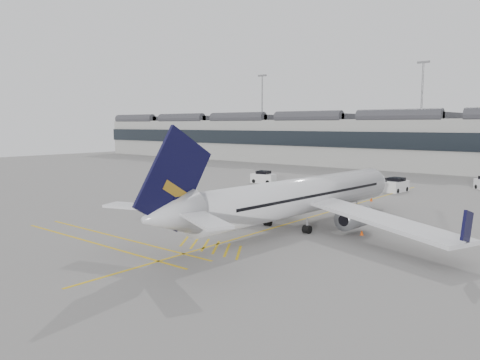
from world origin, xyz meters
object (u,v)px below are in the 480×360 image
Objects in this scene: ramp_agent_a at (286,207)px; pushback_tug at (189,208)px; baggage_cart_a at (198,207)px; belt_loader at (264,208)px; airliner_main at (298,197)px; ramp_agent_b at (237,203)px.

pushback_tug is (-8.35, -6.80, -0.22)m from ramp_agent_a.
ramp_agent_a is at bearing 22.92° from baggage_cart_a.
belt_loader is 2.77× the size of baggage_cart_a.
belt_loader is 3.05× the size of ramp_agent_a.
baggage_cart_a is at bearing -167.71° from airliner_main.
belt_loader reaches higher than ramp_agent_b.
ramp_agent_b is (1.83, 4.43, 0.09)m from baggage_cart_a.
belt_loader is 8.32m from pushback_tug.
baggage_cart_a is 0.72× the size of pushback_tug.
airliner_main reaches higher than ramp_agent_a.
belt_loader is at bearing 27.31° from baggage_cart_a.
ramp_agent_b is (-3.31, -0.83, 0.36)m from belt_loader.
belt_loader is at bearing 155.64° from ramp_agent_a.
airliner_main is at bearing -48.87° from belt_loader.
airliner_main is 13.15m from pushback_tug.
baggage_cart_a is 1.10× the size of ramp_agent_a.
baggage_cart_a is (-11.77, -1.79, -2.04)m from airliner_main.
pushback_tug is at bearing -166.85° from airliner_main.
ramp_agent_a is 0.65× the size of pushback_tug.
ramp_agent_a is at bearing 7.00° from belt_loader.
pushback_tug is at bearing -179.18° from baggage_cart_a.
ramp_agent_a reaches higher than baggage_cart_a.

